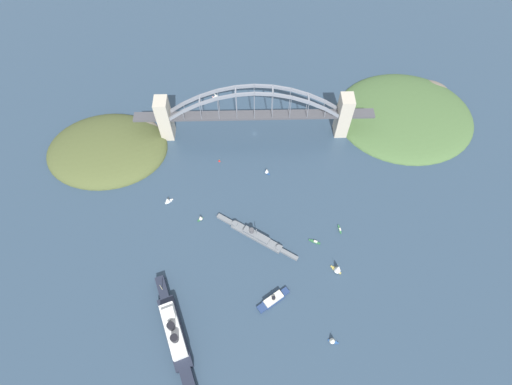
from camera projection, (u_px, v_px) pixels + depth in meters
ground_plane at (254, 133)px, 423.73m from camera, size 1400.00×1400.00×0.00m
harbor_arch_bridge at (254, 115)px, 400.16m from camera, size 240.97×16.62×63.93m
headland_west_shore at (405, 115)px, 436.78m from camera, size 148.34×131.55×22.71m
headland_east_shore at (109, 149)px, 412.52m from camera, size 123.30×97.78×28.36m
ocean_liner at (174, 332)px, 311.46m from camera, size 40.85×92.93×19.74m
naval_cruiser at (256, 236)px, 358.44m from camera, size 72.75×47.70×16.43m
harbor_ferry_steamer at (273, 300)px, 328.83m from camera, size 28.14×21.69×7.46m
seaplane_taxiing_near_bridge at (216, 97)px, 448.58m from camera, size 8.43×9.98×4.83m
small_boat_0 at (168, 200)px, 376.68m from camera, size 7.71×6.63×7.61m
small_boat_1 at (267, 171)px, 394.44m from camera, size 5.72×5.90×7.10m
small_boat_2 at (340, 229)px, 363.81m from camera, size 2.70×8.90×2.24m
small_boat_3 at (201, 218)px, 367.62m from camera, size 5.61×5.23×6.33m
small_boat_4 at (333, 340)px, 310.55m from camera, size 8.22×5.79×8.29m
small_boat_5 at (338, 268)px, 339.18m from camera, size 9.48×9.13×12.42m
small_boat_6 at (315, 242)px, 357.45m from camera, size 10.34×5.43×2.17m
channel_marker_buoy at (219, 160)px, 403.73m from camera, size 2.20×2.20×2.75m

